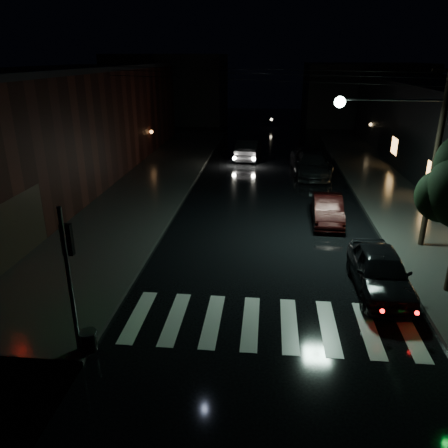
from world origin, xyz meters
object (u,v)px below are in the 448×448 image
(parked_car_d, at_px, (311,161))
(parked_car_c, at_px, (312,164))
(oncoming_car, at_px, (249,149))
(parked_car_a, at_px, (380,271))
(parked_car_b, at_px, (327,209))

(parked_car_d, bearing_deg, parked_car_c, -91.77)
(oncoming_car, bearing_deg, parked_car_a, 109.36)
(parked_car_b, distance_m, oncoming_car, 14.67)
(parked_car_b, bearing_deg, parked_car_d, 92.53)
(parked_car_d, height_order, oncoming_car, oncoming_car)
(oncoming_car, bearing_deg, parked_car_c, 138.20)
(parked_car_c, distance_m, parked_car_d, 0.93)
(parked_car_c, distance_m, oncoming_car, 6.64)
(parked_car_a, bearing_deg, parked_car_b, 98.45)
(parked_car_c, height_order, oncoming_car, oncoming_car)
(parked_car_a, distance_m, parked_car_c, 15.96)
(parked_car_a, height_order, parked_car_c, parked_car_c)
(parked_car_c, relative_size, oncoming_car, 1.11)
(oncoming_car, bearing_deg, parked_car_b, 112.49)
(parked_car_a, bearing_deg, parked_car_c, 93.59)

